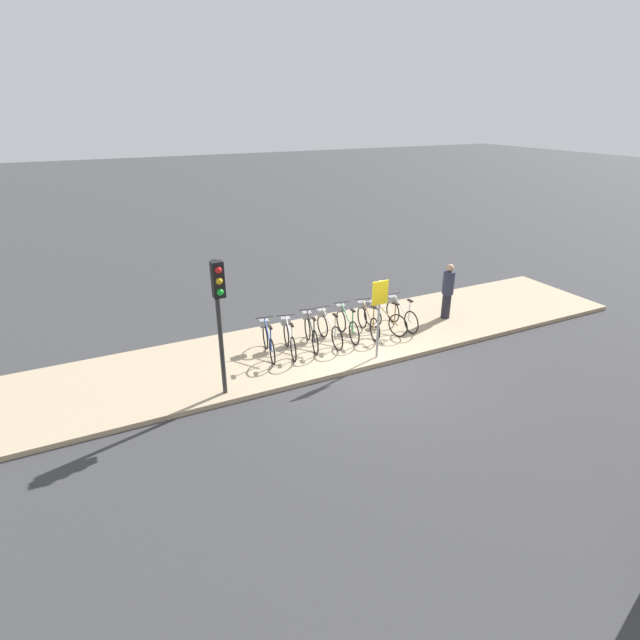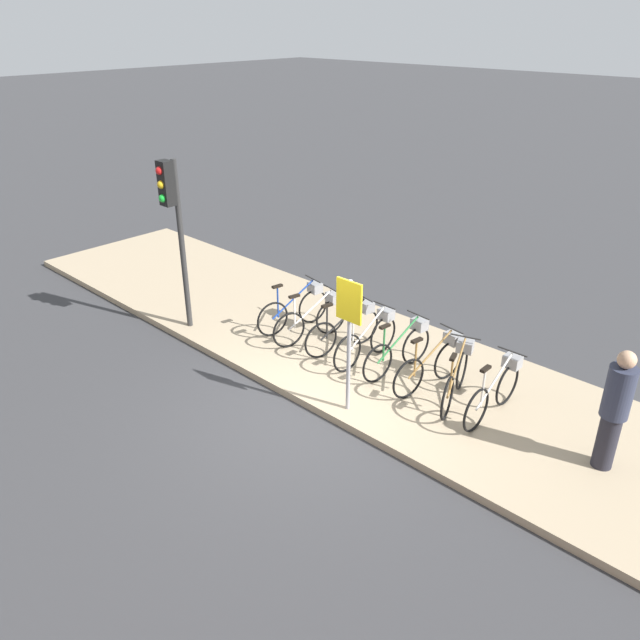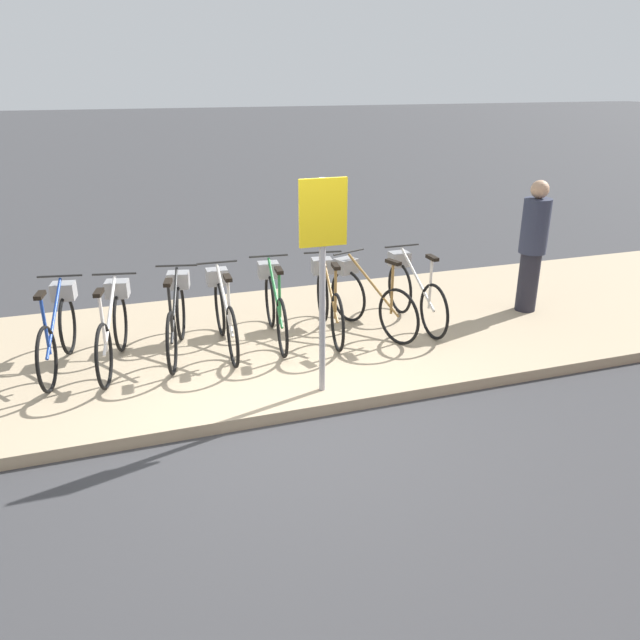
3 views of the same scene
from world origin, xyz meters
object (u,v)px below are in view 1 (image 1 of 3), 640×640
at_px(parked_bicycle_0, 268,339).
at_px(pedestrian, 448,290).
at_px(parked_bicycle_5, 367,319).
at_px(parked_bicycle_2, 310,330).
at_px(traffic_light, 219,301).
at_px(parked_bicycle_7, 400,312).
at_px(sign_post, 379,306).
at_px(parked_bicycle_6, 383,317).
at_px(parked_bicycle_1, 289,337).
at_px(parked_bicycle_4, 346,322).
at_px(parked_bicycle_3, 328,327).

distance_m(parked_bicycle_0, pedestrian, 5.68).
bearing_deg(pedestrian, parked_bicycle_5, 177.46).
xyz_separation_m(parked_bicycle_2, traffic_light, (-2.74, -1.44, 1.80)).
xyz_separation_m(parked_bicycle_7, sign_post, (-1.63, -1.37, 0.97)).
bearing_deg(parked_bicycle_5, pedestrian, -2.54).
bearing_deg(traffic_light, parked_bicycle_6, 15.56).
xyz_separation_m(parked_bicycle_2, parked_bicycle_6, (2.22, -0.06, 0.00)).
relative_size(parked_bicycle_0, parked_bicycle_5, 1.00).
distance_m(parked_bicycle_1, parked_bicycle_6, 2.89).
distance_m(parked_bicycle_5, pedestrian, 2.74).
distance_m(parked_bicycle_6, traffic_light, 5.46).
height_order(parked_bicycle_4, pedestrian, pedestrian).
height_order(parked_bicycle_6, pedestrian, pedestrian).
distance_m(parked_bicycle_6, parked_bicycle_7, 0.63).
xyz_separation_m(parked_bicycle_2, parked_bicycle_5, (1.76, 0.01, 0.00)).
bearing_deg(pedestrian, sign_post, -158.44).
height_order(parked_bicycle_2, parked_bicycle_7, same).
bearing_deg(pedestrian, parked_bicycle_3, 178.78).
bearing_deg(parked_bicycle_6, pedestrian, -1.16).
bearing_deg(parked_bicycle_0, sign_post, -29.74).
xyz_separation_m(parked_bicycle_2, pedestrian, (4.45, -0.11, 0.46)).
bearing_deg(traffic_light, parked_bicycle_7, 14.31).
xyz_separation_m(parked_bicycle_4, traffic_light, (-3.85, -1.50, 1.80)).
bearing_deg(pedestrian, traffic_light, -169.47).
xyz_separation_m(parked_bicycle_5, parked_bicycle_6, (0.46, -0.07, 0.00)).
bearing_deg(parked_bicycle_4, parked_bicycle_1, -174.77).
relative_size(parked_bicycle_4, parked_bicycle_7, 1.00).
xyz_separation_m(parked_bicycle_4, parked_bicycle_5, (0.64, -0.04, 0.00)).
relative_size(parked_bicycle_1, parked_bicycle_5, 0.99).
height_order(parked_bicycle_3, parked_bicycle_6, same).
relative_size(parked_bicycle_5, parked_bicycle_7, 0.99).
xyz_separation_m(parked_bicycle_0, parked_bicycle_6, (3.43, -0.06, 0.00)).
bearing_deg(parked_bicycle_6, parked_bicycle_5, 170.90).
relative_size(parked_bicycle_6, traffic_light, 0.48).
xyz_separation_m(parked_bicycle_7, traffic_light, (-5.59, -1.43, 1.80)).
distance_m(parked_bicycle_3, parked_bicycle_7, 2.33).
bearing_deg(parked_bicycle_4, sign_post, -86.00).
relative_size(parked_bicycle_6, pedestrian, 0.89).
height_order(parked_bicycle_7, pedestrian, pedestrian).
xyz_separation_m(parked_bicycle_0, parked_bicycle_2, (1.20, 0.01, 0.00)).
relative_size(pedestrian, traffic_light, 0.54).
xyz_separation_m(parked_bicycle_3, parked_bicycle_7, (2.33, 0.00, 0.00)).
relative_size(traffic_light, sign_post, 1.51).
distance_m(parked_bicycle_2, sign_post, 2.09).
xyz_separation_m(parked_bicycle_3, sign_post, (0.70, -1.36, 0.97)).
distance_m(parked_bicycle_3, parked_bicycle_4, 0.60).
bearing_deg(sign_post, parked_bicycle_2, 131.22).
bearing_deg(parked_bicycle_2, parked_bicycle_3, -2.58).
xyz_separation_m(parked_bicycle_6, sign_post, (-1.01, -1.33, 0.97)).
bearing_deg(parked_bicycle_1, traffic_light, -147.20).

